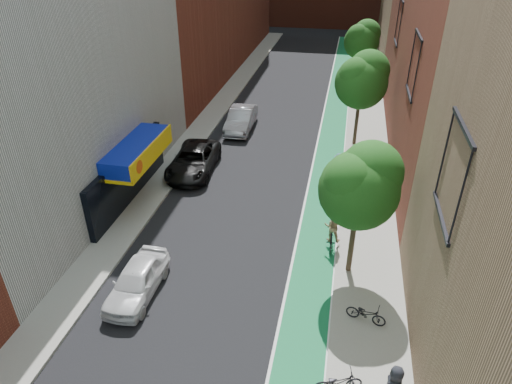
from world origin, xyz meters
The scene contains 15 objects.
bike_lane centered at (4.00, 26.00, 0.01)m, with size 2.00×68.00×0.01m, color #136E4B.
sidewalk_left centered at (-6.00, 26.00, 0.07)m, with size 2.00×68.00×0.15m, color gray.
sidewalk_right centered at (6.50, 26.00, 0.07)m, with size 3.00×68.00×0.15m, color gray.
building_left_white centered at (-11.00, 14.00, 6.00)m, with size 8.00×20.00×12.00m, color silver.
tree_near centered at (5.65, 10.02, 4.66)m, with size 3.40×3.36×6.42m.
tree_mid centered at (5.65, 24.02, 4.89)m, with size 3.55×3.53×6.74m.
tree_far centered at (5.65, 38.02, 4.50)m, with size 3.30×3.25×6.21m.
parked_car_white centered at (-3.24, 6.79, 0.71)m, with size 1.68×4.17×1.42m, color silver.
parked_car_black centered at (-4.40, 17.99, 0.78)m, with size 2.59×5.62×1.56m, color black.
parked_car_silver centered at (-3.00, 25.27, 0.83)m, with size 1.76×5.04×1.66m, color gray.
cyclist_lane_near centered at (4.70, 11.78, 0.87)m, with size 0.83×1.67×2.04m.
cyclist_lane_mid centered at (4.22, 16.30, 0.77)m, with size 0.99×1.69×2.03m.
cyclist_lane_far centered at (4.70, 17.91, 1.00)m, with size 1.22×1.61×2.15m.
parked_bike_near centered at (5.40, 3.55, 0.60)m, with size 0.59×1.69×0.89m, color black.
parked_bike_far centered at (6.34, 6.95, 0.57)m, with size 0.55×1.59×0.84m, color black.
Camera 1 is at (4.67, -6.64, 13.89)m, focal length 32.00 mm.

